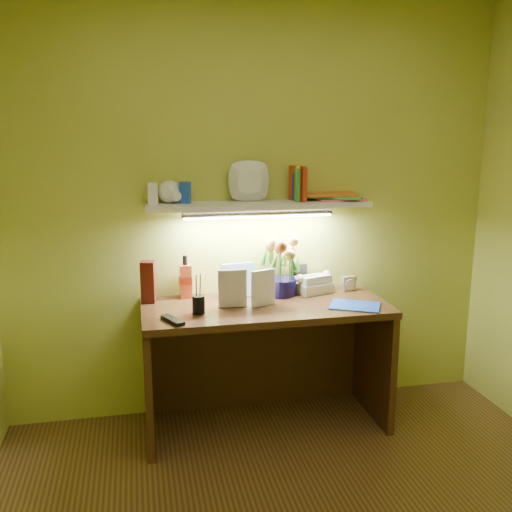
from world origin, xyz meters
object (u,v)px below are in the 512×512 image
Objects in this scene: desk_clock at (348,283)px; whisky_bottle at (185,277)px; desk at (265,366)px; telephone at (313,282)px; flower_bouquet at (280,266)px.

desk_clock is 1.01m from whisky_bottle.
desk_clock is 0.35× the size of whisky_bottle.
desk is 0.70m from whisky_bottle.
whisky_bottle is at bearing 158.87° from telephone.
flower_bouquet is 1.68× the size of telephone.
whisky_bottle reaches higher than desk_clock.
telephone is at bearing -3.69° from whisky_bottle.
telephone is 0.78m from whisky_bottle.
flower_bouquet is 0.46m from desk_clock.
telephone is 2.37× the size of desk_clock.
whisky_bottle reaches higher than telephone.
desk is 3.96× the size of flower_bouquet.
desk is at bearing -28.45° from whisky_bottle.
desk is at bearing -125.56° from flower_bouquet.
desk is 6.66× the size of telephone.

